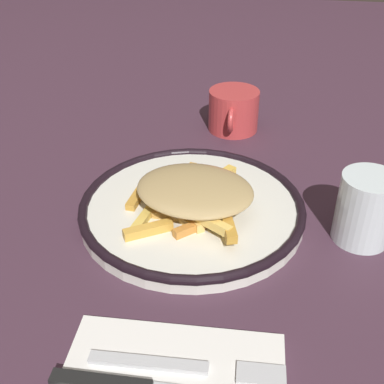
# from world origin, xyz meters

# --- Properties ---
(ground_plane) EXTENTS (2.60, 2.60, 0.00)m
(ground_plane) POSITION_xyz_m (0.00, 0.00, 0.00)
(ground_plane) COLOR #422938
(plate) EXTENTS (0.29, 0.29, 0.02)m
(plate) POSITION_xyz_m (0.00, 0.00, 0.01)
(plate) COLOR silver
(plate) RESTS_ON ground_plane
(fries_heap) EXTENTS (0.16, 0.17, 0.04)m
(fries_heap) POSITION_xyz_m (0.01, 0.00, 0.04)
(fries_heap) COLOR gold
(fries_heap) RESTS_ON plate
(fork) EXTENTS (0.02, 0.18, 0.01)m
(fork) POSITION_xyz_m (0.24, 0.04, 0.01)
(fork) COLOR silver
(fork) RESTS_ON napkin
(water_glass) EXTENTS (0.07, 0.07, 0.09)m
(water_glass) POSITION_xyz_m (0.01, 0.21, 0.04)
(water_glass) COLOR silver
(water_glass) RESTS_ON ground_plane
(coffee_mug) EXTENTS (0.11, 0.09, 0.07)m
(coffee_mug) POSITION_xyz_m (-0.27, 0.03, 0.04)
(coffee_mug) COLOR #BC393A
(coffee_mug) RESTS_ON ground_plane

